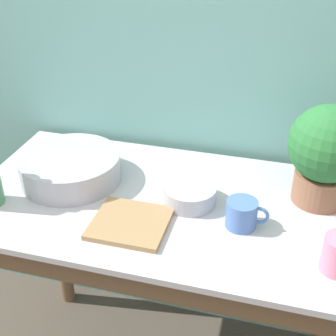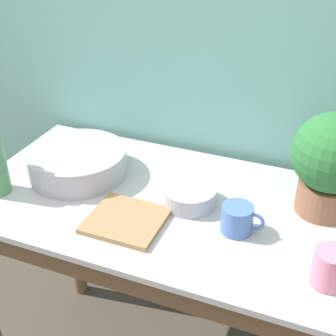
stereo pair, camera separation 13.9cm
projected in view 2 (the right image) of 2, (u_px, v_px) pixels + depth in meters
The scene contains 8 objects.
wall_back at pixel (211, 61), 1.59m from camera, with size 6.00×0.05×2.40m.
counter_table at pixel (165, 251), 1.53m from camera, with size 1.25×0.67×0.87m.
potted_plant at pixel (331, 161), 1.32m from camera, with size 0.23×0.23×0.31m.
bowl_wash_large at pixel (78, 162), 1.57m from camera, with size 0.33×0.33×0.09m.
mug_blue at pixel (238, 219), 1.30m from camera, with size 0.12×0.09×0.08m.
mug_pink at pixel (331, 268), 1.12m from camera, with size 0.12×0.09×0.10m.
bowl_small_steel at pixel (190, 196), 1.42m from camera, with size 0.16×0.16×0.06m.
tray_board at pixel (126, 220), 1.35m from camera, with size 0.21×0.20×0.02m.
Camera 2 is at (0.45, -0.77, 1.71)m, focal length 50.00 mm.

